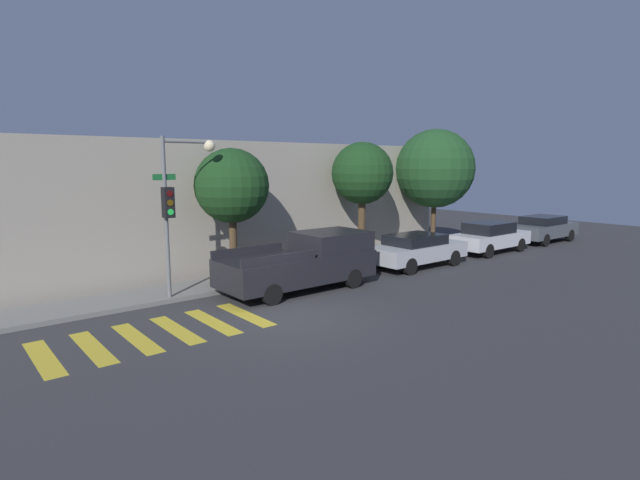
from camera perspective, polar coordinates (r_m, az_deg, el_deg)
name	(u,v)px	position (r m, az deg, el deg)	size (l,w,h in m)	color
ground_plane	(288,315)	(14.08, -3.64, -8.57)	(60.00, 60.00, 0.00)	#333335
sidewalk	(218,285)	(17.52, -11.63, -5.04)	(26.00, 1.96, 0.14)	slate
building_row	(164,206)	(21.09, -17.35, 3.78)	(26.00, 6.00, 5.03)	#A89E8E
crosswalk	(157,334)	(13.23, -18.13, -10.15)	(5.47, 2.60, 0.00)	gold
traffic_light_pole	(178,192)	(15.62, -15.95, 5.24)	(2.03, 0.56, 4.98)	slate
pickup_truck	(305,262)	(16.75, -1.76, -2.48)	(5.33, 2.12, 1.85)	black
sedan_near_corner	(416,249)	(20.70, 10.94, -1.05)	(4.40, 1.87, 1.34)	#B7BABF
sedan_middle	(490,237)	(24.94, 18.81, 0.37)	(4.36, 1.79, 1.45)	silver
sedan_far_end	(543,228)	(29.38, 24.15, 1.25)	(4.38, 1.83, 1.41)	#4C5156
tree_near_corner	(232,186)	(17.43, -10.05, 6.05)	(2.57, 2.57, 4.72)	#4C3823
tree_midblock	(362,174)	(21.12, 4.85, 7.52)	(2.59, 2.59, 5.09)	#4C3823
tree_far_end	(435,169)	(24.70, 13.01, 7.93)	(3.74, 3.74, 5.82)	#4C3823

